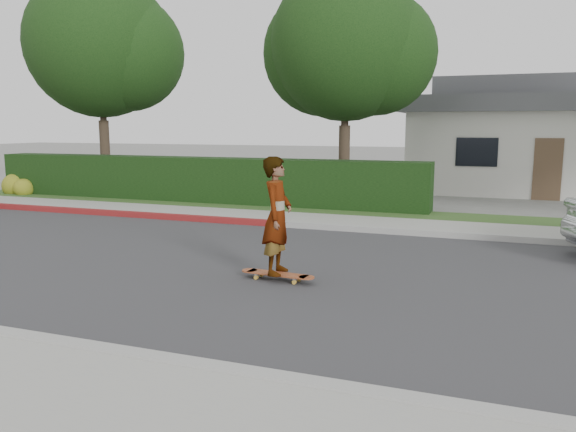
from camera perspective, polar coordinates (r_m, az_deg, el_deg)
name	(u,v)px	position (r m, az deg, el deg)	size (l,w,h in m)	color
ground	(147,259)	(10.99, -14.12, -4.29)	(120.00, 120.00, 0.00)	slate
road	(147,259)	(10.99, -14.12, -4.26)	(60.00, 8.00, 0.01)	#2D2D30
curb_far	(239,221)	(14.48, -5.01, -0.54)	(60.00, 0.20, 0.15)	#9E9E99
curb_red_section	(81,211)	(17.19, -20.29, 0.46)	(12.00, 0.21, 0.15)	maroon
sidewalk_far	(253,217)	(15.29, -3.58, -0.07)	(60.00, 1.60, 0.12)	gray
planting_strip	(274,209)	(16.75, -1.39, 0.72)	(60.00, 1.60, 0.10)	#2D4C1E
hedge	(195,181)	(18.49, -9.41, 3.58)	(15.00, 1.00, 1.50)	black
flowering_shrub	(18,187)	(22.48, -25.76, 2.69)	(1.40, 1.00, 0.90)	#2D4C19
tree_left	(103,49)	(22.33, -18.29, 15.80)	(5.99, 5.21, 8.00)	#33261C
tree_center	(347,50)	(18.73, 6.00, 16.46)	(5.66, 4.84, 7.44)	#33261C
house	(546,136)	(24.89, 24.76, 7.37)	(10.60, 8.60, 4.30)	beige
skateboard	(277,274)	(9.17, -1.08, -5.95)	(1.30, 0.35, 0.12)	gold
skateboarder	(277,216)	(8.97, -1.10, 0.02)	(0.69, 0.45, 1.90)	white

